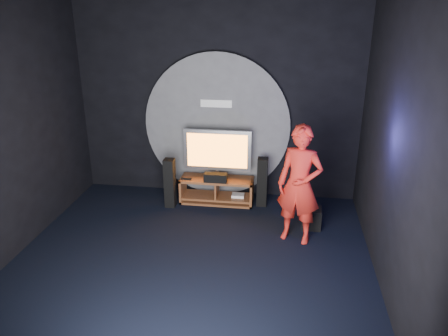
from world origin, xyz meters
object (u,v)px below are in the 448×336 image
(tv, at_px, (217,152))
(tower_speaker_right, at_px, (262,182))
(player, at_px, (299,185))
(media_console, at_px, (217,192))
(subwoofer, at_px, (311,218))
(tower_speaker_left, at_px, (170,183))

(tv, relative_size, tower_speaker_right, 1.35)
(tower_speaker_right, height_order, player, player)
(media_console, bearing_deg, tower_speaker_right, -0.81)
(media_console, distance_m, subwoofer, 1.78)
(media_console, distance_m, tv, 0.73)
(tower_speaker_left, xyz_separation_m, player, (2.18, -0.84, 0.46))
(tower_speaker_left, xyz_separation_m, subwoofer, (2.41, -0.43, -0.27))
(subwoofer, relative_size, player, 0.18)
(media_console, height_order, tower_speaker_left, tower_speaker_left)
(tv, bearing_deg, player, -40.46)
(media_console, xyz_separation_m, tv, (-0.01, 0.07, 0.73))
(tower_speaker_right, bearing_deg, media_console, 179.19)
(tower_speaker_left, bearing_deg, player, -21.02)
(player, bearing_deg, tower_speaker_right, 135.49)
(tv, height_order, player, player)
(tv, bearing_deg, tower_speaker_left, -155.52)
(media_console, height_order, tower_speaker_right, tower_speaker_right)
(tower_speaker_right, xyz_separation_m, subwoofer, (0.83, -0.71, -0.27))
(media_console, height_order, player, player)
(tower_speaker_right, bearing_deg, subwoofer, -40.49)
(tower_speaker_left, relative_size, player, 0.49)
(tower_speaker_left, relative_size, tower_speaker_right, 1.00)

